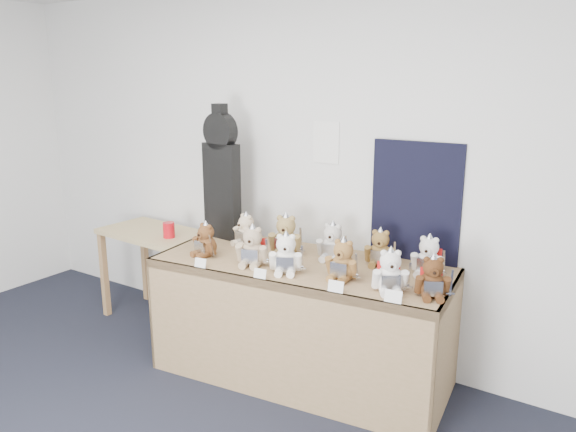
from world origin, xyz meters
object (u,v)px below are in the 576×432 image
Objects in this scene: teddy_front_centre at (286,255)px; teddy_back_left at (246,231)px; teddy_front_far_left at (206,241)px; guitar_case at (221,174)px; side_table at (156,246)px; teddy_back_end at (428,258)px; red_cup at (169,230)px; teddy_back_centre_left at (286,237)px; teddy_front_left at (253,248)px; teddy_front_end at (433,279)px; teddy_back_centre_right at (332,243)px; display_table at (298,291)px; teddy_front_right at (343,261)px; teddy_back_right at (380,249)px; teddy_front_far_right at (390,273)px.

teddy_back_left is (-0.57, 0.33, -0.01)m from teddy_front_centre.
teddy_front_centre is at bearing 12.03° from teddy_front_far_left.
side_table is at bearing -170.83° from guitar_case.
teddy_front_far_left is (0.18, -0.41, -0.39)m from guitar_case.
teddy_back_left is 0.94× the size of teddy_back_end.
red_cup is 1.09m from teddy_back_centre_left.
teddy_front_left is (1.26, -0.33, 0.29)m from side_table.
teddy_back_end reaches higher than teddy_front_end.
teddy_back_centre_right is (0.33, 0.08, -0.01)m from teddy_back_centre_left.
display_table is at bearing -128.08° from teddy_back_centre_right.
teddy_back_centre_right is at bearing -5.29° from teddy_back_centre_left.
red_cup is at bearing 168.12° from display_table.
teddy_front_left reaches higher than teddy_front_far_left.
teddy_front_right is (0.35, 0.10, -0.00)m from teddy_front_centre.
guitar_case reaches higher than red_cup.
side_table is at bearing 146.34° from teddy_front_left.
display_table is at bearing -162.68° from teddy_back_end.
guitar_case is at bearing 167.34° from teddy_back_right.
teddy_front_right is at bearing -14.64° from display_table.
teddy_front_far_right is at bearing -34.49° from teddy_back_centre_left.
teddy_back_left is 0.69m from teddy_back_centre_right.
teddy_front_centre is 1.01× the size of teddy_front_right.
display_table is 1.10m from guitar_case.
teddy_front_far_right reaches higher than teddy_back_right.
side_table is 2.46m from teddy_front_end.
side_table is 1.92m from teddy_front_right.
teddy_front_left is at bearing -145.93° from teddy_back_centre_right.
teddy_front_far_left is 0.39m from teddy_front_left.
red_cup is 0.41× the size of teddy_front_left.
teddy_front_right is 0.33m from teddy_front_far_right.
teddy_front_far_left is 0.91× the size of teddy_back_centre_right.
teddy_front_end is (0.23, 0.06, -0.01)m from teddy_front_far_right.
teddy_front_far_right is at bearing -9.52° from teddy_front_right.
teddy_back_right reaches higher than display_table.
teddy_back_centre_right reaches higher than teddy_front_end.
side_table is 0.96m from guitar_case.
teddy_back_centre_left is at bearing 2.42° from red_cup.
guitar_case is at bearing 162.34° from teddy_front_right.
side_table is at bearing 149.73° from teddy_front_end.
teddy_back_left is at bearing 3.20° from side_table.
teddy_front_left is (1.03, -0.26, 0.10)m from red_cup.
teddy_front_right is 1.05× the size of teddy_back_right.
teddy_front_left reaches higher than red_cup.
display_table is at bearing 9.94° from teddy_front_left.
display_table is 2.13× the size of side_table.
guitar_case reaches higher than teddy_back_left.
teddy_front_left is at bearing 160.40° from teddy_front_end.
guitar_case reaches higher than teddy_front_centre.
red_cup is 2.21m from teddy_front_end.
teddy_front_left reaches higher than teddy_front_right.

